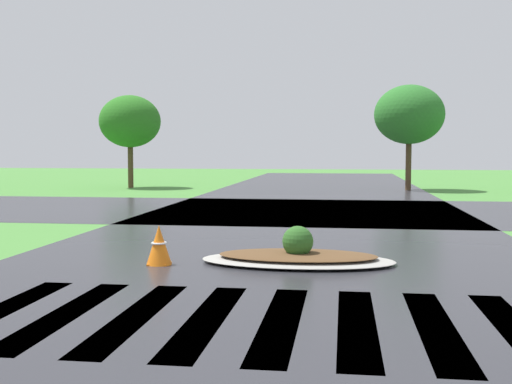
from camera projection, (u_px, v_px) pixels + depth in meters
asphalt_roadway at (285, 249)px, 13.05m from camera, size 10.21×80.00×0.01m
asphalt_cross_road at (307, 211)px, 21.12m from camera, size 90.00×9.19×0.01m
crosswalk_stripes at (244, 320)px, 7.67m from camera, size 6.75×3.42×0.01m
median_island at (298, 256)px, 11.43m from camera, size 3.49×1.73×0.68m
traffic_cone at (159, 245)px, 11.29m from camera, size 0.45×0.45×0.71m
background_treeline at (181, 120)px, 32.65m from camera, size 44.67×4.20×5.30m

